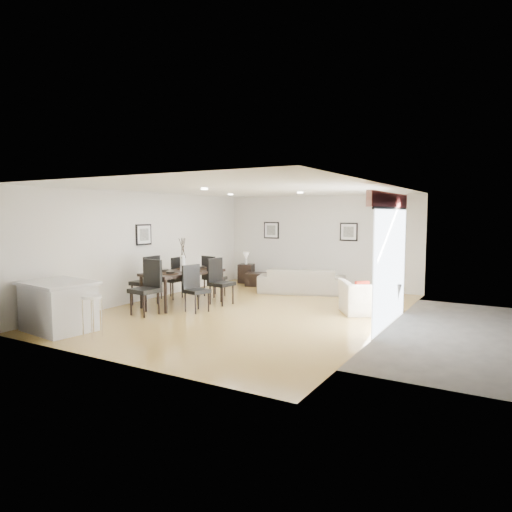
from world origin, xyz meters
The scene contains 26 objects.
ground centered at (0.00, 0.00, 0.00)m, with size 8.00×8.00×0.00m, color tan.
wall_back centered at (0.00, 4.00, 1.35)m, with size 6.00×0.04×2.70m, color beige.
wall_front centered at (0.00, -4.00, 1.35)m, with size 6.00×0.04×2.70m, color beige.
wall_left centered at (-3.00, 0.00, 1.35)m, with size 0.04×8.00×2.70m, color beige.
wall_right centered at (3.00, 0.00, 1.35)m, with size 0.04×8.00×2.70m, color beige.
ceiling centered at (0.00, 0.00, 2.70)m, with size 6.00×8.00×0.02m, color white.
sofa centered at (0.02, 2.73, 0.34)m, with size 2.34×0.92×0.68m, color gray.
armchair centered at (2.34, 1.04, 0.36)m, with size 1.12×0.98×0.73m, color silver.
dining_table centered at (-1.78, -0.15, 0.73)m, with size 1.24×2.06×0.81m.
dining_chair_wnear centered at (-2.46, -0.63, 0.66)m, with size 0.55×0.55×1.18m.
dining_chair_wfar centered at (-2.46, 0.34, 0.60)m, with size 0.49×0.49×1.07m.
dining_chair_enear centered at (-1.09, -0.61, 0.58)m, with size 0.56×0.56×1.03m.
dining_chair_efar centered at (-1.10, 0.35, 0.61)m, with size 0.55×0.55×1.10m.
dining_chair_head centered at (-1.77, -1.34, 0.66)m, with size 0.57×0.57×1.18m.
dining_chair_foot centered at (-1.80, 1.05, 0.60)m, with size 0.58×0.58×1.07m.
vase centered at (-1.78, -0.15, 1.11)m, with size 0.97×1.52×0.80m.
coffee_table centered at (-1.54, 3.27, 0.19)m, with size 0.96×0.58×0.38m, color black.
side_table centered at (-2.26, 3.54, 0.29)m, with size 0.44×0.44×0.59m, color black.
table_lamp centered at (-2.26, 3.54, 0.83)m, with size 0.20×0.20×0.38m.
cushion centered at (2.24, 0.94, 0.57)m, with size 0.31×0.10×0.31m, color maroon.
kitchen_island centered at (-2.23, -3.23, 0.47)m, with size 1.43×1.17×0.92m.
bar_stool centered at (-1.32, -3.23, 0.64)m, with size 0.34×0.34×0.74m.
framed_print_back_left centered at (-1.60, 3.97, 1.65)m, with size 0.52×0.04×0.52m.
framed_print_back_right centered at (0.90, 3.97, 1.65)m, with size 0.52×0.04×0.52m.
framed_print_left_wall centered at (-2.97, -0.20, 1.65)m, with size 0.04×0.52×0.52m.
sliding_door centered at (2.96, 0.30, 1.66)m, with size 0.12×2.70×2.57m.
Camera 1 is at (5.12, -8.60, 2.18)m, focal length 32.00 mm.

